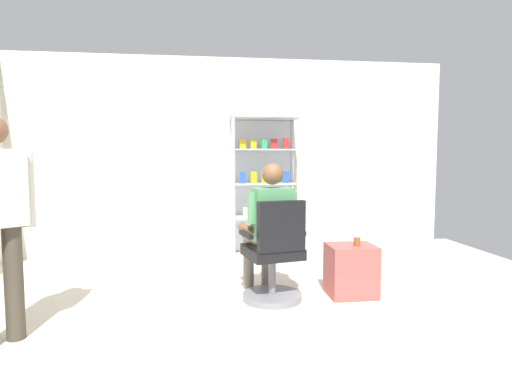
{
  "coord_description": "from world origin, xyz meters",
  "views": [
    {
      "loc": [
        -0.4,
        -2.73,
        1.33
      ],
      "look_at": [
        0.12,
        1.32,
        1.0
      ],
      "focal_mm": 28.87,
      "sensor_mm": 36.0,
      "label": 1
    }
  ],
  "objects": [
    {
      "name": "office_chair",
      "position": [
        0.24,
        0.97,
        0.39
      ],
      "size": [
        0.61,
        0.58,
        0.96
      ],
      "color": "slate",
      "rests_on": "ground"
    },
    {
      "name": "seated_shopkeeper",
      "position": [
        0.21,
        1.13,
        0.71
      ],
      "size": [
        0.55,
        0.61,
        1.29
      ],
      "color": "slate",
      "rests_on": "ground"
    },
    {
      "name": "display_cabinet_main",
      "position": [
        0.4,
        2.76,
        0.97
      ],
      "size": [
        0.9,
        0.45,
        1.9
      ],
      "color": "#B7B7BC",
      "rests_on": "ground"
    },
    {
      "name": "storage_crate",
      "position": [
        1.01,
        1.05,
        0.25
      ],
      "size": [
        0.45,
        0.38,
        0.5
      ],
      "primitive_type": "cube",
      "color": "#B24C47",
      "rests_on": "ground"
    },
    {
      "name": "back_wall",
      "position": [
        0.0,
        3.0,
        1.35
      ],
      "size": [
        6.0,
        0.1,
        2.7
      ],
      "primitive_type": "cube",
      "color": "silver",
      "rests_on": "ground"
    },
    {
      "name": "ground_plane",
      "position": [
        0.0,
        0.0,
        0.0
      ],
      "size": [
        7.2,
        7.2,
        0.0
      ],
      "primitive_type": "plane",
      "color": "beige"
    },
    {
      "name": "tea_glass",
      "position": [
        1.05,
        1.0,
        0.54
      ],
      "size": [
        0.06,
        0.06,
        0.09
      ],
      "primitive_type": "cylinder",
      "color": "brown",
      "rests_on": "storage_crate"
    }
  ]
}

